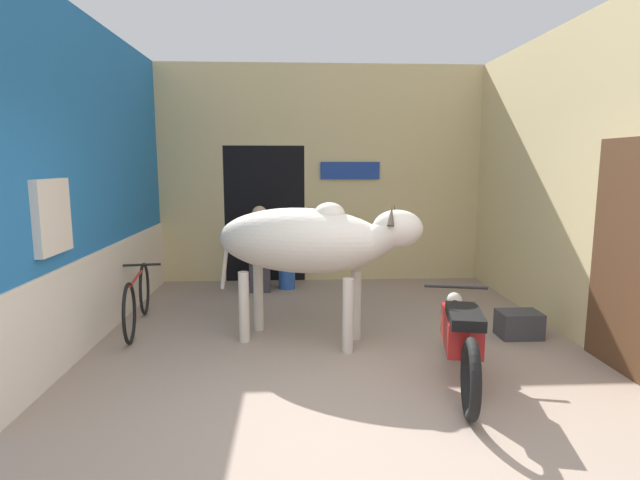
% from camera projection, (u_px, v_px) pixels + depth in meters
% --- Properties ---
extents(ground_plane, '(30.00, 30.00, 0.00)m').
position_uv_depth(ground_plane, '(355.00, 424.00, 3.60)').
color(ground_plane, gray).
extents(wall_left_shopfront, '(0.25, 4.52, 3.37)m').
position_uv_depth(wall_left_shopfront, '(94.00, 185.00, 5.44)').
color(wall_left_shopfront, '#236BAD').
rests_on(wall_left_shopfront, ground_plane).
extents(wall_back_with_doorway, '(5.04, 0.93, 3.37)m').
position_uv_depth(wall_back_with_doorway, '(299.00, 189.00, 8.08)').
color(wall_back_with_doorway, '#D1BC84').
rests_on(wall_back_with_doorway, ground_plane).
extents(wall_right_with_door, '(0.22, 4.52, 3.37)m').
position_uv_depth(wall_right_with_door, '(561.00, 181.00, 5.66)').
color(wall_right_with_door, '#D1BC84').
rests_on(wall_right_with_door, ground_plane).
extents(cow, '(2.19, 1.25, 1.48)m').
position_uv_depth(cow, '(308.00, 242.00, 5.12)').
color(cow, beige).
rests_on(cow, ground_plane).
extents(motorcycle_near, '(0.62, 1.85, 0.73)m').
position_uv_depth(motorcycle_near, '(461.00, 335.00, 4.25)').
color(motorcycle_near, black).
rests_on(motorcycle_near, ground_plane).
extents(bicycle, '(0.44, 1.68, 0.66)m').
position_uv_depth(bicycle, '(138.00, 299.00, 5.68)').
color(bicycle, black).
rests_on(bicycle, ground_plane).
extents(shopkeeper_seated, '(0.42, 0.34, 1.25)m').
position_uv_depth(shopkeeper_seated, '(260.00, 247.00, 7.31)').
color(shopkeeper_seated, '#3D3842').
rests_on(shopkeeper_seated, ground_plane).
extents(plastic_stool, '(0.35, 0.35, 0.42)m').
position_uv_depth(plastic_stool, '(287.00, 274.00, 7.48)').
color(plastic_stool, '#2856B2').
rests_on(plastic_stool, ground_plane).
extents(crate, '(0.44, 0.32, 0.28)m').
position_uv_depth(crate, '(519.00, 324.00, 5.39)').
color(crate, '#38383D').
rests_on(crate, ground_plane).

